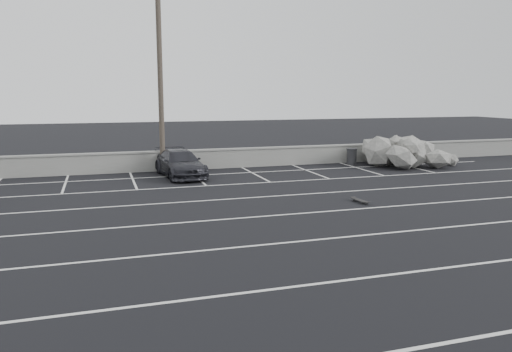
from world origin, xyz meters
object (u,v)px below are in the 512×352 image
object	(u,v)px
car_right	(180,163)
riprap_pile	(404,154)
utility_pole	(160,74)
skateboard	(360,201)
trash_bin	(352,157)

from	to	relation	value
car_right	riprap_pile	world-z (taller)	riprap_pile
utility_pole	riprap_pile	xyz separation A→B (m)	(13.36, -1.38, -4.36)
car_right	skateboard	size ratio (longest dim) A/B	5.17
utility_pole	trash_bin	size ratio (longest dim) A/B	10.53
riprap_pile	car_right	bearing A→B (deg)	179.69
car_right	riprap_pile	bearing A→B (deg)	-6.51
utility_pole	skateboard	world-z (taller)	utility_pole
car_right	trash_bin	size ratio (longest dim) A/B	4.74
riprap_pile	skateboard	distance (m)	10.72
riprap_pile	skateboard	bearing A→B (deg)	-132.29
car_right	utility_pole	world-z (taller)	utility_pole
skateboard	trash_bin	bearing A→B (deg)	57.95
utility_pole	riprap_pile	bearing A→B (deg)	-5.90
utility_pole	trash_bin	bearing A→B (deg)	-1.34
car_right	skateboard	distance (m)	9.70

